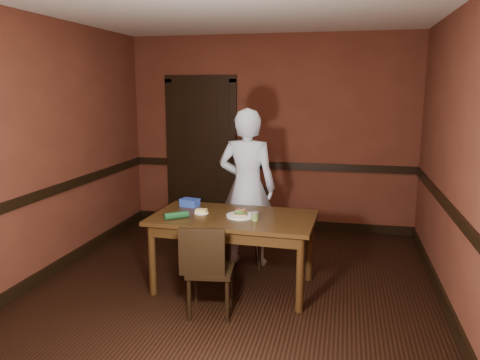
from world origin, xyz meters
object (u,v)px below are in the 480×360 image
at_px(sandwich_plate, 241,215).
at_px(cheese_saucer, 201,212).
at_px(chair_far, 243,228).
at_px(sauce_jar, 255,216).
at_px(food_tub, 190,203).
at_px(dining_table, 234,252).
at_px(chair_near, 211,268).
at_px(person, 247,187).

height_order(sandwich_plate, cheese_saucer, sandwich_plate).
xyz_separation_m(chair_far, sauce_jar, (0.27, -0.71, 0.35)).
bearing_deg(cheese_saucer, food_tub, 129.82).
bearing_deg(chair_far, sandwich_plate, -94.99).
xyz_separation_m(dining_table, cheese_saucer, (-0.34, 0.01, 0.39)).
distance_m(cheese_saucer, food_tub, 0.31).
bearing_deg(chair_far, chair_near, -106.96).
distance_m(chair_far, chair_near, 1.18).
bearing_deg(dining_table, chair_near, -94.72).
height_order(dining_table, cheese_saucer, cheese_saucer).
height_order(dining_table, chair_far, chair_far).
height_order(person, sandwich_plate, person).
height_order(chair_far, sauce_jar, chair_far).
relative_size(chair_near, person, 0.47).
height_order(sauce_jar, cheese_saucer, sauce_jar).
bearing_deg(person, chair_near, 88.47).
height_order(chair_far, person, person).
relative_size(chair_far, sandwich_plate, 3.11).
bearing_deg(cheese_saucer, sandwich_plate, -4.04).
bearing_deg(chair_far, food_tub, -161.38).
xyz_separation_m(sauce_jar, cheese_saucer, (-0.57, 0.13, -0.02)).
xyz_separation_m(dining_table, sandwich_plate, (0.07, -0.01, 0.39)).
bearing_deg(sandwich_plate, cheese_saucer, 175.96).
xyz_separation_m(person, sandwich_plate, (0.09, -0.71, -0.12)).
relative_size(chair_far, chair_near, 1.04).
bearing_deg(chair_far, dining_table, -101.86).
bearing_deg(chair_near, person, -100.46).
bearing_deg(dining_table, sandwich_plate, -9.28).
relative_size(chair_far, person, 0.49).
height_order(chair_near, cheese_saucer, chair_near).
xyz_separation_m(chair_far, person, (0.03, 0.10, 0.45)).
height_order(chair_far, cheese_saucer, chair_far).
bearing_deg(sauce_jar, cheese_saucer, 166.87).
bearing_deg(dining_table, cheese_saucer, 179.56).
distance_m(sauce_jar, food_tub, 0.86).
relative_size(chair_far, food_tub, 4.02).
bearing_deg(sandwich_plate, chair_far, 100.44).
xyz_separation_m(chair_far, sandwich_plate, (0.11, -0.61, 0.33)).
relative_size(dining_table, cheese_saucer, 11.05).
bearing_deg(cheese_saucer, dining_table, -2.41).
bearing_deg(chair_far, sauce_jar, -84.46).
bearing_deg(cheese_saucer, chair_far, 62.74).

